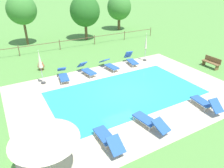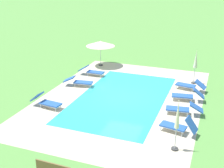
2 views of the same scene
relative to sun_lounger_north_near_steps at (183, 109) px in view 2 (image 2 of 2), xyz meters
name	(u,v)px [view 2 (image 2 of 2)]	position (x,y,z in m)	size (l,w,h in m)	color
ground_plane	(122,98)	(-1.00, -3.97, -0.36)	(160.00, 160.00, 0.00)	#599342
pool_deck_paving	(122,98)	(-1.00, -3.97, -0.35)	(14.14, 9.89, 0.01)	beige
swimming_pool_water	(122,98)	(-1.00, -3.97, -0.35)	(9.59, 5.34, 0.01)	#2DB7C6
pool_coping_rim	(122,98)	(-1.00, -3.97, -0.35)	(10.07, 5.82, 0.01)	beige
sun_lounger_north_near_steps	(183,109)	(0.00, 0.00, 0.00)	(0.85, 2.11, 0.75)	#2856A8
sun_lounger_north_mid	(79,82)	(-1.90, -7.46, -0.01)	(0.91, 2.14, 0.71)	#2856A8
sun_lounger_north_far	(190,85)	(-3.88, -0.08, 0.01)	(0.94, 2.09, 0.81)	#2856A8
sun_lounger_north_end	(46,102)	(1.90, -7.73, 0.02)	(0.81, 2.03, 0.87)	#2856A8
sun_lounger_south_near_corner	(178,126)	(2.16, 0.07, 0.04)	(0.92, 1.92, 1.00)	#2856A8
sun_lounger_south_far	(187,95)	(-2.00, -0.02, 0.02)	(0.86, 2.04, 0.87)	#2856A8
sun_lounger_south_end	(92,71)	(-4.30, -7.54, 0.00)	(0.61, 2.04, 0.78)	#2856A8
patio_umbrella_open_foreground	(100,44)	(-6.94, -7.91, 1.56)	(2.43, 2.43, 2.17)	#383838
patio_umbrella_closed_row_west	(196,61)	(-5.31, 0.04, 1.29)	(0.32, 0.32, 2.44)	#383838
patio_umbrella_closed_row_mid_west	(177,120)	(3.71, 0.16, 1.18)	(0.32, 0.32, 2.47)	#383838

